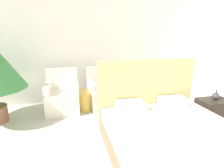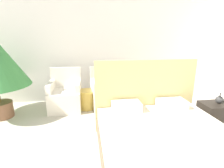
{
  "view_description": "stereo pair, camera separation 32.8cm",
  "coord_description": "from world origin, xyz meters",
  "px_view_note": "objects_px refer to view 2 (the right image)",
  "views": [
    {
      "loc": [
        -0.77,
        -0.33,
        1.62
      ],
      "look_at": [
        0.04,
        2.91,
        0.7
      ],
      "focal_mm": 28.0,
      "sensor_mm": 36.0,
      "label": 1
    },
    {
      "loc": [
        -0.44,
        -0.4,
        1.62
      ],
      "look_at": [
        0.04,
        2.91,
        0.7
      ],
      "focal_mm": 28.0,
      "sensor_mm": 36.0,
      "label": 2
    }
  ],
  "objects_px": {
    "bed": "(170,148)",
    "nightstand": "(216,116)",
    "armchair_near_window_left": "(65,97)",
    "armchair_near_window_right": "(107,95)",
    "side_table": "(87,99)",
    "table_lamp": "(222,85)"
  },
  "relations": [
    {
      "from": "armchair_near_window_left",
      "to": "nightstand",
      "type": "height_order",
      "value": "armchair_near_window_left"
    },
    {
      "from": "bed",
      "to": "nightstand",
      "type": "distance_m",
      "value": 1.44
    },
    {
      "from": "armchair_near_window_left",
      "to": "armchair_near_window_right",
      "type": "bearing_deg",
      "value": 0.79
    },
    {
      "from": "table_lamp",
      "to": "armchair_near_window_left",
      "type": "bearing_deg",
      "value": 154.76
    },
    {
      "from": "table_lamp",
      "to": "side_table",
      "type": "distance_m",
      "value": 2.68
    },
    {
      "from": "armchair_near_window_left",
      "to": "armchair_near_window_right",
      "type": "height_order",
      "value": "same"
    },
    {
      "from": "armchair_near_window_right",
      "to": "table_lamp",
      "type": "height_order",
      "value": "table_lamp"
    },
    {
      "from": "nightstand",
      "to": "side_table",
      "type": "xyz_separation_m",
      "value": [
        -2.26,
        1.29,
        -0.03
      ]
    },
    {
      "from": "side_table",
      "to": "armchair_near_window_left",
      "type": "bearing_deg",
      "value": 178.37
    },
    {
      "from": "armchair_near_window_right",
      "to": "side_table",
      "type": "bearing_deg",
      "value": 176.45
    },
    {
      "from": "armchair_near_window_left",
      "to": "armchair_near_window_right",
      "type": "relative_size",
      "value": 1.0
    },
    {
      "from": "bed",
      "to": "table_lamp",
      "type": "height_order",
      "value": "bed"
    },
    {
      "from": "armchair_near_window_right",
      "to": "bed",
      "type": "bearing_deg",
      "value": -80.04
    },
    {
      "from": "bed",
      "to": "table_lamp",
      "type": "relative_size",
      "value": 4.63
    },
    {
      "from": "armchair_near_window_left",
      "to": "side_table",
      "type": "height_order",
      "value": "armchair_near_window_left"
    },
    {
      "from": "armchair_near_window_right",
      "to": "table_lamp",
      "type": "bearing_deg",
      "value": -40.85
    },
    {
      "from": "armchair_near_window_right",
      "to": "table_lamp",
      "type": "distance_m",
      "value": 2.28
    },
    {
      "from": "armchair_near_window_left",
      "to": "side_table",
      "type": "bearing_deg",
      "value": -0.83
    },
    {
      "from": "bed",
      "to": "armchair_near_window_right",
      "type": "distance_m",
      "value": 2.12
    },
    {
      "from": "armchair_near_window_right",
      "to": "nightstand",
      "type": "xyz_separation_m",
      "value": [
        1.79,
        -1.31,
        -0.05
      ]
    },
    {
      "from": "bed",
      "to": "armchair_near_window_right",
      "type": "xyz_separation_m",
      "value": [
        -0.55,
        2.05,
        0.03
      ]
    },
    {
      "from": "armchair_near_window_left",
      "to": "side_table",
      "type": "relative_size",
      "value": 2.14
    }
  ]
}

